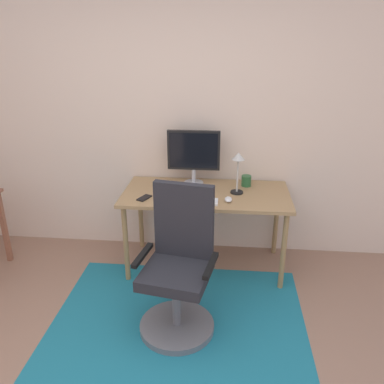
% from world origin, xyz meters
% --- Properties ---
extents(wall_back, '(6.00, 0.10, 2.60)m').
position_xyz_m(wall_back, '(0.00, 2.20, 1.30)').
color(wall_back, beige).
rests_on(wall_back, ground).
extents(area_rug, '(1.90, 1.45, 0.01)m').
position_xyz_m(area_rug, '(0.14, 0.98, 0.00)').
color(area_rug, '#1C7085').
rests_on(area_rug, ground).
extents(desk, '(1.45, 0.71, 0.74)m').
position_xyz_m(desk, '(0.29, 1.78, 0.67)').
color(desk, '#A47F52').
rests_on(desk, ground).
extents(monitor, '(0.47, 0.18, 0.50)m').
position_xyz_m(monitor, '(0.17, 1.99, 1.03)').
color(monitor, '#B2B2B7').
rests_on(monitor, desk).
extents(keyboard, '(0.43, 0.13, 0.02)m').
position_xyz_m(keyboard, '(0.19, 1.55, 0.75)').
color(keyboard, white).
rests_on(keyboard, desk).
extents(computer_mouse, '(0.06, 0.10, 0.03)m').
position_xyz_m(computer_mouse, '(0.49, 1.60, 0.76)').
color(computer_mouse, white).
rests_on(computer_mouse, desk).
extents(coffee_cup, '(0.09, 0.09, 0.10)m').
position_xyz_m(coffee_cup, '(0.65, 1.97, 0.79)').
color(coffee_cup, '#285D32').
rests_on(coffee_cup, desk).
extents(cell_phone, '(0.12, 0.16, 0.01)m').
position_xyz_m(cell_phone, '(-0.22, 1.59, 0.74)').
color(cell_phone, black).
rests_on(cell_phone, desk).
extents(desk_lamp, '(0.11, 0.11, 0.36)m').
position_xyz_m(desk_lamp, '(0.56, 1.79, 1.00)').
color(desk_lamp, black).
rests_on(desk_lamp, desk).
extents(office_chair, '(0.58, 0.55, 1.08)m').
position_xyz_m(office_chair, '(0.15, 0.94, 0.43)').
color(office_chair, slate).
rests_on(office_chair, ground).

